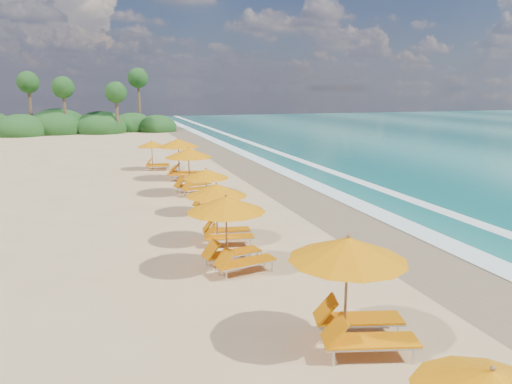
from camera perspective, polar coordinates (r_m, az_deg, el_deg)
ground at (r=20.56m, az=-0.00°, el=-3.27°), size 160.00×160.00×0.00m
wet_sand at (r=22.07m, az=9.94°, el=-2.36°), size 4.00×160.00×0.01m
surf_foam at (r=23.42m, az=15.81°, el=-1.75°), size 4.00×160.00×0.01m
station_1 at (r=10.54m, az=11.68°, el=-10.69°), size 3.16×3.06×2.54m
station_2 at (r=14.59m, az=-2.86°, el=-4.25°), size 2.92×2.80×2.42m
station_3 at (r=17.24m, az=-4.09°, el=-2.03°), size 2.63×2.50×2.24m
station_4 at (r=21.37m, az=-5.49°, el=0.48°), size 2.47×2.35×2.08m
station_5 at (r=25.41m, az=-7.54°, el=2.88°), size 3.15×3.05×2.53m
station_6 at (r=29.64m, az=-8.76°, el=4.20°), size 3.33×3.30×2.56m
station_7 at (r=33.73m, az=-11.93°, el=4.52°), size 2.38×2.26×2.03m
treeline at (r=64.65m, az=-21.41°, el=7.37°), size 25.80×8.80×9.74m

